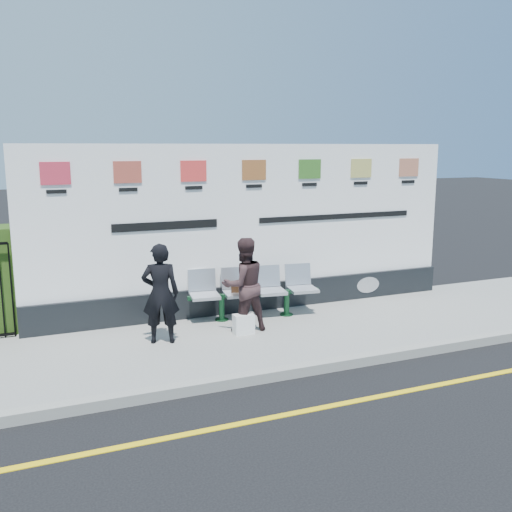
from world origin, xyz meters
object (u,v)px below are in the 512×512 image
Objects in this scene: bench at (255,304)px; woman_left at (160,293)px; billboard at (252,240)px; woman_right at (244,285)px.

woman_left is at bearing -153.05° from bench.
billboard reaches higher than bench.
bench is at bearing -145.13° from woman_left.
billboard is 1.19m from bench.
woman_left is 1.01× the size of woman_right.
billboard is 5.22× the size of woman_right.
woman_right reaches higher than bench.
woman_left is (-1.97, -1.15, -0.53)m from billboard.
billboard is 2.34m from woman_left.
bench is (-0.17, -0.51, -1.06)m from billboard.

